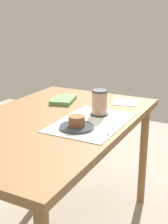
% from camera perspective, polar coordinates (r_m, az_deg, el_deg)
% --- Properties ---
extents(dining_table, '(1.24, 0.78, 0.71)m').
position_cam_1_polar(dining_table, '(1.61, -6.14, -3.92)').
color(dining_table, brown).
rests_on(dining_table, ground_plane).
extents(placemat, '(0.45, 0.31, 0.00)m').
position_cam_1_polar(placemat, '(1.53, 1.33, -1.92)').
color(placemat, silver).
rests_on(placemat, dining_table).
extents(pastry_plate, '(0.16, 0.16, 0.01)m').
position_cam_1_polar(pastry_plate, '(1.45, -1.34, -2.76)').
color(pastry_plate, '#333842').
rests_on(pastry_plate, placemat).
extents(pastry, '(0.08, 0.08, 0.05)m').
position_cam_1_polar(pastry, '(1.44, -1.35, -1.64)').
color(pastry, brown).
rests_on(pastry, pastry_plate).
extents(coffee_coaster, '(0.10, 0.10, 0.00)m').
position_cam_1_polar(coffee_coaster, '(1.64, 2.81, -0.40)').
color(coffee_coaster, '#232328').
rests_on(coffee_coaster, placemat).
extents(coffee_mug, '(0.11, 0.08, 0.13)m').
position_cam_1_polar(coffee_mug, '(1.62, 2.88, 1.85)').
color(coffee_mug, tan).
rests_on(coffee_mug, coffee_coaster).
extents(teaspoon, '(0.13, 0.03, 0.01)m').
position_cam_1_polar(teaspoon, '(1.43, 4.97, -3.20)').
color(teaspoon, silver).
rests_on(teaspoon, placemat).
extents(paper_napkin, '(0.18, 0.18, 0.00)m').
position_cam_1_polar(paper_napkin, '(1.89, 7.63, 1.79)').
color(paper_napkin, white).
rests_on(paper_napkin, dining_table).
extents(small_book, '(0.21, 0.17, 0.02)m').
position_cam_1_polar(small_book, '(1.88, -3.82, 2.21)').
color(small_book, '#598C4C').
rests_on(small_book, dining_table).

